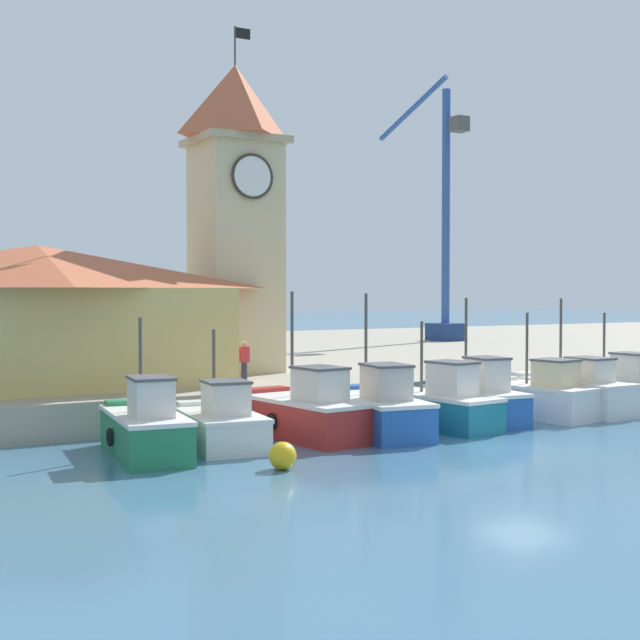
{
  "coord_description": "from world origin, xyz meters",
  "views": [
    {
      "loc": [
        -17.75,
        -19.35,
        4.6
      ],
      "look_at": [
        -1.13,
        9.81,
        3.5
      ],
      "focal_mm": 50.0,
      "sensor_mm": 36.0,
      "label": 1
    }
  ],
  "objects_px": {
    "fishing_boat_right_outer": "(573,393)",
    "dock_worker_near_tower": "(244,362)",
    "fishing_boat_mid_right": "(475,400)",
    "warehouse_left": "(38,315)",
    "fishing_boat_far_left": "(145,428)",
    "port_crane_near": "(444,242)",
    "fishing_boat_left_inner": "(305,413)",
    "fishing_boat_left_outer": "(219,424)",
    "fishing_boat_right_inner": "(540,397)",
    "mooring_buoy": "(283,456)",
    "fishing_boat_center": "(436,405)",
    "clock_tower": "(236,210)",
    "fishing_boat_mid_left": "(375,410)",
    "fishing_boat_far_right": "(616,388)"
  },
  "relations": [
    {
      "from": "fishing_boat_left_outer",
      "to": "fishing_boat_right_inner",
      "type": "height_order",
      "value": "fishing_boat_right_inner"
    },
    {
      "from": "fishing_boat_right_outer",
      "to": "fishing_boat_far_right",
      "type": "bearing_deg",
      "value": 0.47
    },
    {
      "from": "fishing_boat_mid_right",
      "to": "dock_worker_near_tower",
      "type": "bearing_deg",
      "value": 142.67
    },
    {
      "from": "fishing_boat_far_left",
      "to": "fishing_boat_mid_left",
      "type": "distance_m",
      "value": 7.58
    },
    {
      "from": "port_crane_near",
      "to": "mooring_buoy",
      "type": "bearing_deg",
      "value": -133.53
    },
    {
      "from": "fishing_boat_far_left",
      "to": "fishing_boat_right_inner",
      "type": "height_order",
      "value": "fishing_boat_far_left"
    },
    {
      "from": "clock_tower",
      "to": "fishing_boat_mid_right",
      "type": "bearing_deg",
      "value": -66.07
    },
    {
      "from": "fishing_boat_mid_right",
      "to": "warehouse_left",
      "type": "xyz_separation_m",
      "value": [
        -13.06,
        8.27,
        2.96
      ]
    },
    {
      "from": "mooring_buoy",
      "to": "fishing_boat_mid_left",
      "type": "bearing_deg",
      "value": 34.32
    },
    {
      "from": "fishing_boat_center",
      "to": "mooring_buoy",
      "type": "bearing_deg",
      "value": -154.35
    },
    {
      "from": "fishing_boat_left_outer",
      "to": "fishing_boat_mid_left",
      "type": "xyz_separation_m",
      "value": [
        5.2,
        -0.43,
        0.11
      ]
    },
    {
      "from": "clock_tower",
      "to": "port_crane_near",
      "type": "xyz_separation_m",
      "value": [
        22.13,
        14.51,
        -0.09
      ]
    },
    {
      "from": "fishing_boat_center",
      "to": "warehouse_left",
      "type": "height_order",
      "value": "warehouse_left"
    },
    {
      "from": "fishing_boat_mid_left",
      "to": "clock_tower",
      "type": "bearing_deg",
      "value": 90.36
    },
    {
      "from": "warehouse_left",
      "to": "fishing_boat_right_outer",
      "type": "bearing_deg",
      "value": -24.58
    },
    {
      "from": "warehouse_left",
      "to": "fishing_boat_center",
      "type": "bearing_deg",
      "value": -37.35
    },
    {
      "from": "fishing_boat_center",
      "to": "fishing_boat_far_right",
      "type": "relative_size",
      "value": 1.12
    },
    {
      "from": "fishing_boat_mid_left",
      "to": "clock_tower",
      "type": "relative_size",
      "value": 0.37
    },
    {
      "from": "clock_tower",
      "to": "dock_worker_near_tower",
      "type": "relative_size",
      "value": 8.93
    },
    {
      "from": "fishing_boat_right_inner",
      "to": "warehouse_left",
      "type": "xyz_separation_m",
      "value": [
        -15.97,
        8.37,
        3.0
      ]
    },
    {
      "from": "fishing_boat_right_inner",
      "to": "fishing_boat_far_right",
      "type": "xyz_separation_m",
      "value": [
        4.2,
        0.21,
        0.05
      ]
    },
    {
      "from": "fishing_boat_far_left",
      "to": "fishing_boat_left_inner",
      "type": "relative_size",
      "value": 0.93
    },
    {
      "from": "fishing_boat_right_inner",
      "to": "fishing_boat_far_right",
      "type": "relative_size",
      "value": 1.02
    },
    {
      "from": "fishing_boat_far_left",
      "to": "port_crane_near",
      "type": "xyz_separation_m",
      "value": [
        29.64,
        25.06,
        7.15
      ]
    },
    {
      "from": "fishing_boat_left_inner",
      "to": "fishing_boat_far_left",
      "type": "bearing_deg",
      "value": -174.43
    },
    {
      "from": "fishing_boat_left_outer",
      "to": "port_crane_near",
      "type": "bearing_deg",
      "value": 42.17
    },
    {
      "from": "fishing_boat_far_left",
      "to": "fishing_boat_left_inner",
      "type": "bearing_deg",
      "value": 5.57
    },
    {
      "from": "fishing_boat_far_left",
      "to": "fishing_boat_mid_left",
      "type": "xyz_separation_m",
      "value": [
        7.58,
        -0.05,
        0.01
      ]
    },
    {
      "from": "fishing_boat_left_inner",
      "to": "fishing_boat_center",
      "type": "height_order",
      "value": "fishing_boat_left_inner"
    },
    {
      "from": "fishing_boat_right_outer",
      "to": "dock_worker_near_tower",
      "type": "xyz_separation_m",
      "value": [
        -11.34,
        4.89,
        1.26
      ]
    },
    {
      "from": "fishing_boat_right_outer",
      "to": "port_crane_near",
      "type": "bearing_deg",
      "value": 62.5
    },
    {
      "from": "fishing_boat_right_outer",
      "to": "dock_worker_near_tower",
      "type": "height_order",
      "value": "fishing_boat_right_outer"
    },
    {
      "from": "fishing_boat_left_inner",
      "to": "fishing_boat_mid_right",
      "type": "height_order",
      "value": "fishing_boat_left_inner"
    },
    {
      "from": "warehouse_left",
      "to": "mooring_buoy",
      "type": "xyz_separation_m",
      "value": [
        3.48,
        -12.2,
        -3.39
      ]
    },
    {
      "from": "clock_tower",
      "to": "fishing_boat_right_outer",
      "type": "bearing_deg",
      "value": -47.26
    },
    {
      "from": "fishing_boat_far_left",
      "to": "warehouse_left",
      "type": "relative_size",
      "value": 0.38
    },
    {
      "from": "fishing_boat_mid_left",
      "to": "fishing_boat_center",
      "type": "height_order",
      "value": "fishing_boat_mid_left"
    },
    {
      "from": "fishing_boat_far_right",
      "to": "port_crane_near",
      "type": "height_order",
      "value": "port_crane_near"
    },
    {
      "from": "clock_tower",
      "to": "dock_worker_near_tower",
      "type": "distance_m",
      "value": 8.18
    },
    {
      "from": "clock_tower",
      "to": "fishing_boat_center",
      "type": "bearing_deg",
      "value": -75.95
    },
    {
      "from": "fishing_boat_left_inner",
      "to": "mooring_buoy",
      "type": "xyz_separation_m",
      "value": [
        -2.88,
        -4.07,
        -0.43
      ]
    },
    {
      "from": "dock_worker_near_tower",
      "to": "fishing_boat_left_inner",
      "type": "bearing_deg",
      "value": -91.93
    },
    {
      "from": "fishing_boat_right_outer",
      "to": "fishing_boat_mid_left",
      "type": "bearing_deg",
      "value": -176.77
    },
    {
      "from": "fishing_boat_right_inner",
      "to": "mooring_buoy",
      "type": "xyz_separation_m",
      "value": [
        -12.49,
        -3.83,
        -0.39
      ]
    },
    {
      "from": "fishing_boat_left_inner",
      "to": "fishing_boat_center",
      "type": "relative_size",
      "value": 1.03
    },
    {
      "from": "fishing_boat_left_outer",
      "to": "port_crane_near",
      "type": "distance_m",
      "value": 37.49
    },
    {
      "from": "fishing_boat_left_outer",
      "to": "warehouse_left",
      "type": "distance_m",
      "value": 9.46
    },
    {
      "from": "fishing_boat_mid_right",
      "to": "fishing_boat_right_outer",
      "type": "xyz_separation_m",
      "value": [
        4.8,
        0.09,
        -0.01
      ]
    },
    {
      "from": "warehouse_left",
      "to": "dock_worker_near_tower",
      "type": "relative_size",
      "value": 7.95
    },
    {
      "from": "fishing_boat_mid_left",
      "to": "warehouse_left",
      "type": "bearing_deg",
      "value": 134.72
    }
  ]
}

